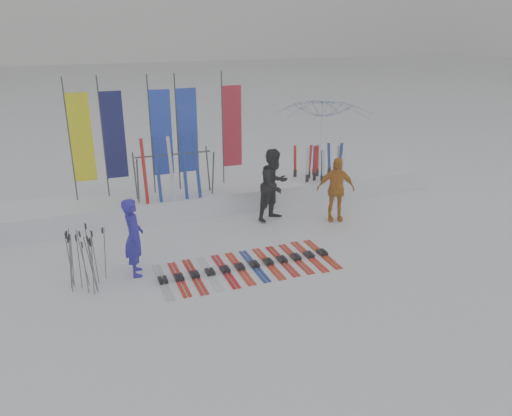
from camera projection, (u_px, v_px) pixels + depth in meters
name	position (u px, v px, depth m)	size (l,w,h in m)	color
ground	(274.00, 279.00, 10.46)	(120.00, 120.00, 0.00)	white
snow_bank	(212.00, 197.00, 14.37)	(14.00, 1.60, 0.60)	white
person_blue	(134.00, 237.00, 10.38)	(0.62, 0.41, 1.70)	#1E1CA5
person_black	(274.00, 185.00, 13.28)	(0.95, 0.74, 1.96)	black
person_yellow	(336.00, 189.00, 13.27)	(1.02, 0.42, 1.74)	orange
tent_canopy	(322.00, 140.00, 16.33)	(3.07, 3.13, 2.82)	white
ski_row	(247.00, 266.00, 10.93)	(3.87, 1.68, 0.07)	#B8BBC0
pole_cluster	(84.00, 260.00, 9.93)	(0.78, 0.90, 1.25)	#595B60
feather_flags	(156.00, 133.00, 13.42)	(4.68, 0.20, 3.20)	#383A3F
ski_rack	(174.00, 169.00, 13.26)	(2.04, 0.80, 1.23)	#383A3F
upright_skis	(321.00, 172.00, 15.03)	(1.41, 1.13, 1.66)	silver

